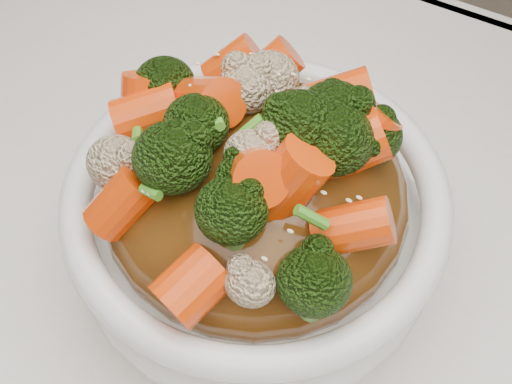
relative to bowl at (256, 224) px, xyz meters
The scene contains 8 objects.
tablecloth 0.10m from the bowl, 31.30° to the right, with size 1.20×0.80×0.04m, color white.
bowl is the anchor object (origin of this frame).
sauce_base 0.03m from the bowl, ahead, with size 0.19×0.19×0.10m, color #522E0E.
carrots 0.10m from the bowl, ahead, with size 0.19×0.19×0.06m, color #E64107, non-canonical shape.
broccoli 0.10m from the bowl, ahead, with size 0.19×0.19×0.05m, color black, non-canonical shape.
cauliflower 0.10m from the bowl, ahead, with size 0.19×0.19×0.04m, color #CBB58B, non-canonical shape.
scallions 0.10m from the bowl, 63.43° to the left, with size 0.14×0.14×0.02m, color #428D20, non-canonical shape.
sesame_seeds 0.10m from the bowl, 63.43° to the left, with size 0.17×0.17×0.01m, color beige, non-canonical shape.
Camera 1 is at (0.06, -0.15, 1.13)m, focal length 42.00 mm.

